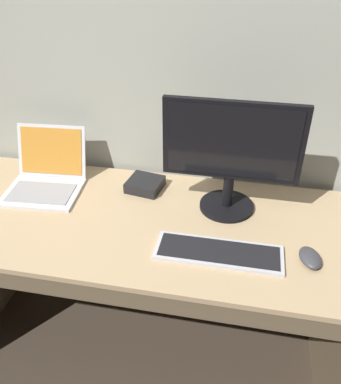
{
  "coord_description": "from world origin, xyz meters",
  "views": [
    {
      "loc": [
        0.37,
        -1.2,
        1.73
      ],
      "look_at": [
        0.13,
        0.0,
        0.92
      ],
      "focal_mm": 38.18,
      "sensor_mm": 36.0,
      "label": 1
    }
  ],
  "objects_px": {
    "computer_mouse": "(310,258)",
    "laptop_silver": "(46,177)",
    "external_drive_box": "(145,184)",
    "wired_keyboard": "(219,252)",
    "external_monitor": "(231,153)"
  },
  "relations": [
    {
      "from": "computer_mouse",
      "to": "external_drive_box",
      "type": "relative_size",
      "value": 0.78
    },
    {
      "from": "external_monitor",
      "to": "external_drive_box",
      "type": "distance_m",
      "value": 0.43
    },
    {
      "from": "laptop_silver",
      "to": "computer_mouse",
      "type": "distance_m",
      "value": 1.1
    },
    {
      "from": "laptop_silver",
      "to": "wired_keyboard",
      "type": "bearing_deg",
      "value": -20.49
    },
    {
      "from": "wired_keyboard",
      "to": "external_drive_box",
      "type": "xyz_separation_m",
      "value": [
        -0.35,
        0.35,
        0.01
      ]
    },
    {
      "from": "external_monitor",
      "to": "computer_mouse",
      "type": "distance_m",
      "value": 0.45
    },
    {
      "from": "laptop_silver",
      "to": "external_drive_box",
      "type": "xyz_separation_m",
      "value": [
        0.42,
        0.07,
        -0.03
      ]
    },
    {
      "from": "external_monitor",
      "to": "wired_keyboard",
      "type": "xyz_separation_m",
      "value": [
        -0.0,
        -0.27,
        -0.24
      ]
    },
    {
      "from": "wired_keyboard",
      "to": "computer_mouse",
      "type": "xyz_separation_m",
      "value": [
        0.3,
        0.02,
        0.01
      ]
    },
    {
      "from": "external_monitor",
      "to": "laptop_silver",
      "type": "bearing_deg",
      "value": 178.81
    },
    {
      "from": "laptop_silver",
      "to": "computer_mouse",
      "type": "relative_size",
      "value": 3.11
    },
    {
      "from": "laptop_silver",
      "to": "wired_keyboard",
      "type": "distance_m",
      "value": 0.82
    },
    {
      "from": "computer_mouse",
      "to": "laptop_silver",
      "type": "bearing_deg",
      "value": 152.68
    },
    {
      "from": "wired_keyboard",
      "to": "laptop_silver",
      "type": "bearing_deg",
      "value": 159.51
    },
    {
      "from": "laptop_silver",
      "to": "external_drive_box",
      "type": "relative_size",
      "value": 2.44
    }
  ]
}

